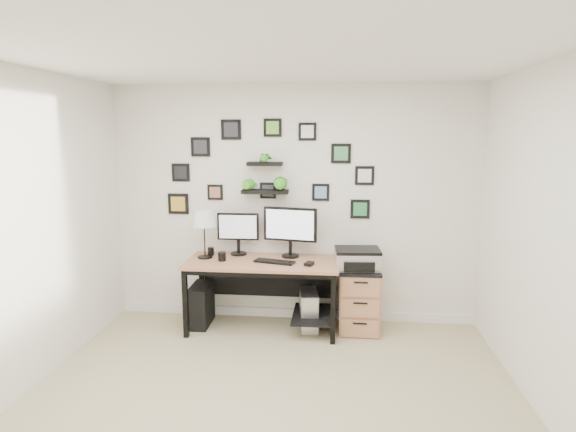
# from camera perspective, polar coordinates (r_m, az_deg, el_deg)

# --- Properties ---
(room) EXTENTS (4.00, 4.00, 4.00)m
(room) POSITION_cam_1_polar(r_m,az_deg,el_deg) (5.59, 0.61, -11.41)
(room) COLOR #C3B58B
(room) RESTS_ON ground
(desk) EXTENTS (1.60, 0.70, 0.75)m
(desk) POSITION_cam_1_polar(r_m,az_deg,el_deg) (5.14, -2.59, -6.59)
(desk) COLOR #B37A55
(desk) RESTS_ON ground
(monitor_left) EXTENTS (0.46, 0.18, 0.47)m
(monitor_left) POSITION_cam_1_polar(r_m,az_deg,el_deg) (5.29, -5.93, -1.72)
(monitor_left) COLOR black
(monitor_left) RESTS_ON desk
(monitor_right) EXTENTS (0.58, 0.22, 0.54)m
(monitor_right) POSITION_cam_1_polar(r_m,az_deg,el_deg) (5.15, 0.26, -1.41)
(monitor_right) COLOR black
(monitor_right) RESTS_ON desk
(keyboard) EXTENTS (0.44, 0.24, 0.02)m
(keyboard) POSITION_cam_1_polar(r_m,az_deg,el_deg) (5.01, -1.62, -5.43)
(keyboard) COLOR black
(keyboard) RESTS_ON desk
(mouse) EXTENTS (0.10, 0.13, 0.03)m
(mouse) POSITION_cam_1_polar(r_m,az_deg,el_deg) (4.91, 2.52, -5.68)
(mouse) COLOR black
(mouse) RESTS_ON desk
(table_lamp) EXTENTS (0.26, 0.26, 0.52)m
(table_lamp) POSITION_cam_1_polar(r_m,az_deg,el_deg) (5.18, -9.93, -0.40)
(table_lamp) COLOR black
(table_lamp) RESTS_ON desk
(mug) EXTENTS (0.08, 0.08, 0.09)m
(mug) POSITION_cam_1_polar(r_m,az_deg,el_deg) (5.11, -7.83, -4.77)
(mug) COLOR black
(mug) RESTS_ON desk
(pen_cup) EXTENTS (0.07, 0.07, 0.09)m
(pen_cup) POSITION_cam_1_polar(r_m,az_deg,el_deg) (5.36, -9.13, -4.14)
(pen_cup) COLOR black
(pen_cup) RESTS_ON desk
(pc_tower_black) EXTENTS (0.21, 0.45, 0.45)m
(pc_tower_black) POSITION_cam_1_polar(r_m,az_deg,el_deg) (5.43, -10.26, -10.30)
(pc_tower_black) COLOR black
(pc_tower_black) RESTS_ON ground
(pc_tower_grey) EXTENTS (0.23, 0.44, 0.41)m
(pc_tower_grey) POSITION_cam_1_polar(r_m,az_deg,el_deg) (5.25, 2.46, -11.06)
(pc_tower_grey) COLOR gray
(pc_tower_grey) RESTS_ON ground
(file_cabinet) EXTENTS (0.43, 0.53, 0.67)m
(file_cabinet) POSITION_cam_1_polar(r_m,az_deg,el_deg) (5.24, 8.43, -9.72)
(file_cabinet) COLOR #B37A55
(file_cabinet) RESTS_ON ground
(printer) EXTENTS (0.49, 0.40, 0.21)m
(printer) POSITION_cam_1_polar(r_m,az_deg,el_deg) (5.11, 8.23, -5.03)
(printer) COLOR silver
(printer) RESTS_ON file_cabinet
(wall_decor) EXTENTS (2.28, 0.18, 1.07)m
(wall_decor) POSITION_cam_1_polar(r_m,az_deg,el_deg) (5.21, -2.59, 5.19)
(wall_decor) COLOR black
(wall_decor) RESTS_ON ground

